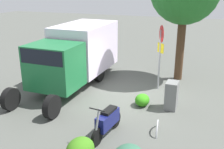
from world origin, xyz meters
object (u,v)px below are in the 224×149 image
(motorcycle, at_px, (107,121))
(bike_rack_hoop, at_px, (157,132))
(box_truck_near, at_px, (76,52))
(stop_sign, at_px, (160,48))
(utility_cabinet, at_px, (171,95))

(motorcycle, height_order, bike_rack_hoop, motorcycle)
(box_truck_near, xyz_separation_m, motorcycle, (4.10, 3.20, -1.04))
(stop_sign, xyz_separation_m, bike_rack_hoop, (3.90, 0.71, -1.99))
(motorcycle, height_order, stop_sign, stop_sign)
(box_truck_near, xyz_separation_m, utility_cabinet, (1.39, 4.86, -1.00))
(stop_sign, distance_m, utility_cabinet, 2.56)
(utility_cabinet, relative_size, bike_rack_hoop, 1.32)
(motorcycle, xyz_separation_m, utility_cabinet, (-2.71, 1.66, 0.04))
(motorcycle, height_order, utility_cabinet, motorcycle)
(bike_rack_hoop, bearing_deg, utility_cabinet, 175.41)
(box_truck_near, height_order, bike_rack_hoop, box_truck_near)
(utility_cabinet, bearing_deg, motorcycle, -31.53)
(stop_sign, relative_size, bike_rack_hoop, 3.52)
(stop_sign, bearing_deg, box_truck_near, -82.25)
(motorcycle, xyz_separation_m, stop_sign, (-4.64, 0.79, 1.47))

